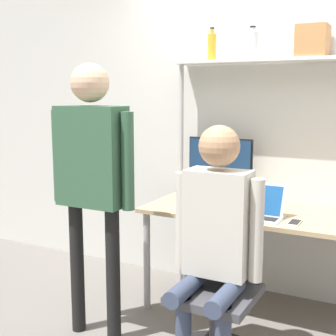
{
  "coord_description": "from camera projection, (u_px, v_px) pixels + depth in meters",
  "views": [
    {
      "loc": [
        0.84,
        -2.75,
        1.58
      ],
      "look_at": [
        -0.5,
        -0.17,
        1.11
      ],
      "focal_mm": 50.0,
      "sensor_mm": 36.0,
      "label": 1
    }
  ],
  "objects": [
    {
      "name": "cell_phone",
      "position": [
        295.0,
        223.0,
        2.96
      ],
      "size": [
        0.07,
        0.15,
        0.01
      ],
      "color": "silver",
      "rests_on": "desk"
    },
    {
      "name": "bottle_clear",
      "position": [
        252.0,
        45.0,
        3.4
      ],
      "size": [
        0.09,
        0.09,
        0.23
      ],
      "color": "silver",
      "rests_on": "shelf_unit"
    },
    {
      "name": "bottle_amber",
      "position": [
        212.0,
        46.0,
        3.55
      ],
      "size": [
        0.07,
        0.07,
        0.24
      ],
      "color": "gold",
      "rests_on": "shelf_unit"
    },
    {
      "name": "laptop",
      "position": [
        260.0,
        208.0,
        3.11
      ],
      "size": [
        0.32,
        0.23,
        0.22
      ],
      "color": "#BCBCC1",
      "rests_on": "desk"
    },
    {
      "name": "monitor",
      "position": [
        220.0,
        163.0,
        3.64
      ],
      "size": [
        0.52,
        0.18,
        0.47
      ],
      "color": "black",
      "rests_on": "desk"
    },
    {
      "name": "storage_box",
      "position": [
        313.0,
        41.0,
        3.21
      ],
      "size": [
        0.21,
        0.22,
        0.22
      ],
      "color": "#B27A47",
      "rests_on": "shelf_unit"
    },
    {
      "name": "desk",
      "position": [
        269.0,
        221.0,
        3.29
      ],
      "size": [
        1.74,
        0.76,
        0.76
      ],
      "color": "tan",
      "rests_on": "ground_plane"
    },
    {
      "name": "person_seated",
      "position": [
        216.0,
        228.0,
        2.62
      ],
      "size": [
        0.53,
        0.48,
        1.41
      ],
      "color": "#38425B",
      "rests_on": "ground_plane"
    },
    {
      "name": "office_chair",
      "position": [
        217.0,
        317.0,
        2.75
      ],
      "size": [
        0.56,
        0.56,
        0.91
      ],
      "color": "black",
      "rests_on": "ground_plane"
    },
    {
      "name": "person_standing",
      "position": [
        92.0,
        165.0,
        2.91
      ],
      "size": [
        0.6,
        0.24,
        1.76
      ],
      "color": "black",
      "rests_on": "ground_plane"
    },
    {
      "name": "shelf_unit",
      "position": [
        282.0,
        99.0,
        3.36
      ],
      "size": [
        1.65,
        0.26,
        1.82
      ],
      "color": "silver",
      "rests_on": "ground_plane"
    },
    {
      "name": "wall_back",
      "position": [
        287.0,
        124.0,
        3.54
      ],
      "size": [
        8.0,
        0.06,
        2.7
      ],
      "color": "silver",
      "rests_on": "ground_plane"
    }
  ]
}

